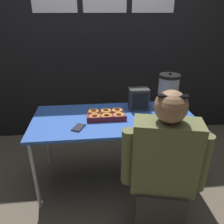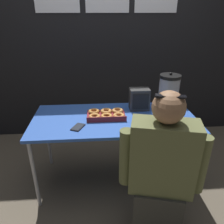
{
  "view_description": "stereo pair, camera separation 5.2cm",
  "coord_description": "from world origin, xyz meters",
  "px_view_note": "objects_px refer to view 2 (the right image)",
  "views": [
    {
      "loc": [
        -0.21,
        -1.84,
        1.65
      ],
      "look_at": [
        -0.02,
        0.0,
        0.79
      ],
      "focal_mm": 35.0,
      "sensor_mm": 36.0,
      "label": 1
    },
    {
      "loc": [
        -0.16,
        -1.84,
        1.65
      ],
      "look_at": [
        -0.02,
        0.0,
        0.79
      ],
      "focal_mm": 35.0,
      "sensor_mm": 36.0,
      "label": 2
    }
  ],
  "objects_px": {
    "coffee_urn": "(168,96)",
    "donut_box": "(106,114)",
    "cell_phone": "(78,127)",
    "space_heater": "(139,99)",
    "person_seated": "(161,173)"
  },
  "relations": [
    {
      "from": "donut_box",
      "to": "coffee_urn",
      "type": "relative_size",
      "value": 0.87
    },
    {
      "from": "donut_box",
      "to": "cell_phone",
      "type": "relative_size",
      "value": 2.38
    },
    {
      "from": "coffee_urn",
      "to": "donut_box",
      "type": "bearing_deg",
      "value": 178.99
    },
    {
      "from": "donut_box",
      "to": "person_seated",
      "type": "distance_m",
      "value": 0.77
    },
    {
      "from": "donut_box",
      "to": "cell_phone",
      "type": "bearing_deg",
      "value": -141.36
    },
    {
      "from": "person_seated",
      "to": "donut_box",
      "type": "bearing_deg",
      "value": -47.09
    },
    {
      "from": "coffee_urn",
      "to": "person_seated",
      "type": "xyz_separation_m",
      "value": [
        -0.22,
        -0.64,
        -0.36
      ]
    },
    {
      "from": "coffee_urn",
      "to": "cell_phone",
      "type": "distance_m",
      "value": 0.88
    },
    {
      "from": "coffee_urn",
      "to": "cell_phone",
      "type": "relative_size",
      "value": 2.73
    },
    {
      "from": "donut_box",
      "to": "coffee_urn",
      "type": "bearing_deg",
      "value": -0.87
    },
    {
      "from": "person_seated",
      "to": "cell_phone",
      "type": "bearing_deg",
      "value": -22.09
    },
    {
      "from": "space_heater",
      "to": "cell_phone",
      "type": "bearing_deg",
      "value": -149.55
    },
    {
      "from": "space_heater",
      "to": "person_seated",
      "type": "distance_m",
      "value": 0.84
    },
    {
      "from": "cell_phone",
      "to": "person_seated",
      "type": "xyz_separation_m",
      "value": [
        0.62,
        -0.44,
        -0.17
      ]
    },
    {
      "from": "cell_phone",
      "to": "coffee_urn",
      "type": "bearing_deg",
      "value": 38.38
    }
  ]
}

